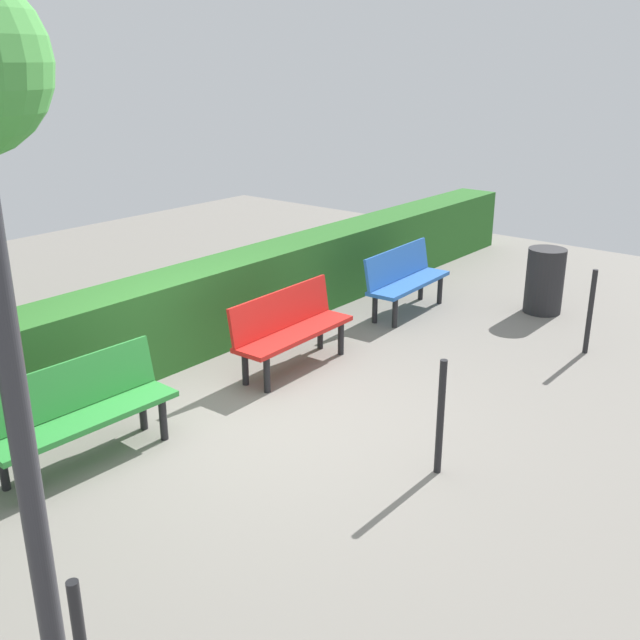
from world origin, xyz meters
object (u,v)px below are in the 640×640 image
bench_green (79,408)px  trash_bin (545,281)px  bench_blue (405,277)px  bench_red (290,326)px

bench_green → trash_bin: bearing=168.4°
bench_green → bench_blue: bearing=-178.3°
bench_blue → bench_green: same height
bench_red → trash_bin: trash_bin is taller
bench_blue → trash_bin: (-1.17, 1.46, -0.04)m
bench_green → trash_bin: trash_bin is taller
bench_blue → bench_green: bearing=-2.5°
bench_red → bench_green: 2.59m
bench_red → bench_blue: bearing=179.9°
bench_red → bench_green: (2.59, -0.04, 0.00)m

